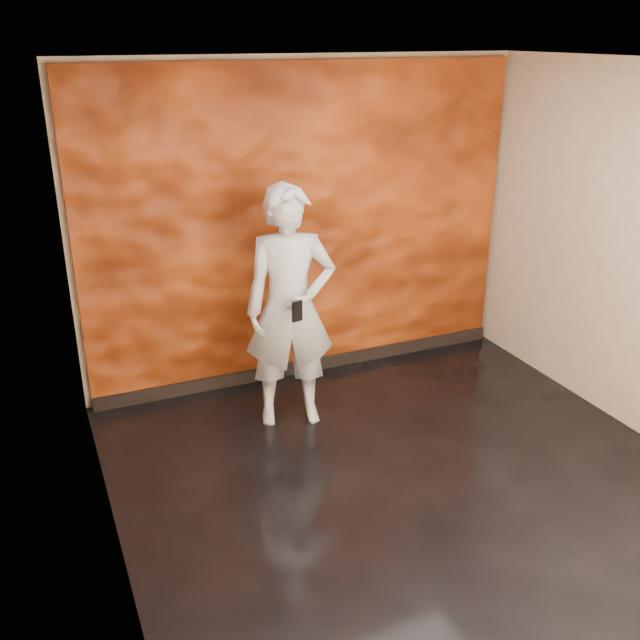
{
  "coord_description": "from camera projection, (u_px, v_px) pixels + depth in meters",
  "views": [
    {
      "loc": [
        -2.27,
        -3.66,
        2.97
      ],
      "look_at": [
        -0.42,
        0.66,
        1.06
      ],
      "focal_mm": 40.0,
      "sensor_mm": 36.0,
      "label": 1
    }
  ],
  "objects": [
    {
      "name": "man",
      "position": [
        290.0,
        308.0,
        5.53
      ],
      "size": [
        0.79,
        0.62,
        1.94
      ],
      "primitive_type": "imported",
      "rotation": [
        0.0,
        0.0,
        -0.23
      ],
      "color": "#ABB1BC",
      "rests_on": "ground"
    },
    {
      "name": "room",
      "position": [
        421.0,
        296.0,
        4.53
      ],
      "size": [
        4.02,
        4.02,
        2.81
      ],
      "color": "black",
      "rests_on": "ground"
    },
    {
      "name": "feature_wall",
      "position": [
        305.0,
        227.0,
        6.21
      ],
      "size": [
        3.9,
        0.06,
        2.75
      ],
      "primitive_type": "cube",
      "color": "#DF581A",
      "rests_on": "ground"
    },
    {
      "name": "baseboard",
      "position": [
        308.0,
        365.0,
        6.67
      ],
      "size": [
        3.9,
        0.04,
        0.12
      ],
      "primitive_type": "cube",
      "color": "black",
      "rests_on": "ground"
    },
    {
      "name": "phone",
      "position": [
        297.0,
        311.0,
        5.21
      ],
      "size": [
        0.09,
        0.04,
        0.16
      ],
      "primitive_type": "cube",
      "rotation": [
        0.0,
        0.0,
        0.26
      ],
      "color": "black",
      "rests_on": "man"
    }
  ]
}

